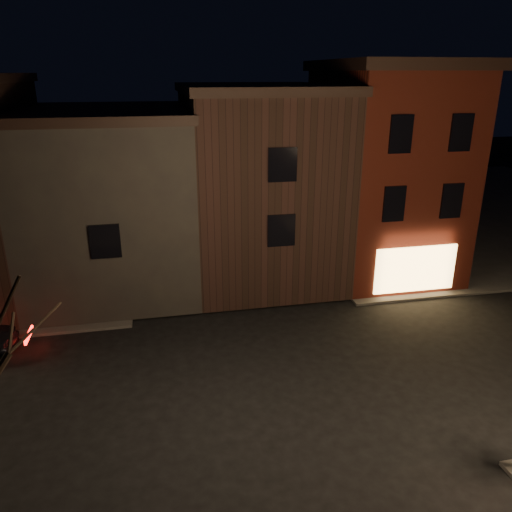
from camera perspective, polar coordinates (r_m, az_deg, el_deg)
The scene contains 5 objects.
ground at distance 17.79m, azimuth 2.39°, elevation -14.17°, with size 120.00×120.00×0.00m, color black.
sidewalk_far_right at distance 42.79m, azimuth 22.40°, elevation 5.23°, with size 30.00×30.00×0.12m, color #2D2B28.
corner_building at distance 26.81m, azimuth 14.52°, elevation 9.64°, with size 6.50×8.50×10.50m.
row_building_a at distance 25.78m, azimuth 0.12°, elevation 8.59°, with size 7.30×10.30×9.40m.
row_building_b at distance 25.45m, azimuth -16.18°, elevation 6.47°, with size 7.80×10.30×8.40m.
Camera 1 is at (-3.68, -14.21, 10.06)m, focal length 35.00 mm.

